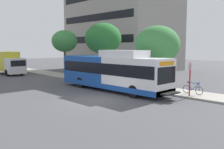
% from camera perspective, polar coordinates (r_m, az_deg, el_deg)
% --- Properties ---
extents(ground_plane, '(120.00, 120.00, 0.00)m').
position_cam_1_polar(ground_plane, '(24.71, -15.95, -2.99)').
color(ground_plane, '#4C4C51').
extents(sidewalk_curb, '(3.00, 56.00, 0.14)m').
position_cam_1_polar(sidewalk_curb, '(27.15, -0.77, -1.77)').
color(sidewalk_curb, '#A8A399').
rests_on(sidewalk_curb, ground).
extents(transit_bus, '(2.58, 12.25, 3.65)m').
position_cam_1_polar(transit_bus, '(22.10, 0.09, 0.64)').
color(transit_bus, white).
rests_on(transit_bus, ground).
extents(bus_stop_sign_pole, '(0.10, 0.36, 2.60)m').
position_cam_1_polar(bus_stop_sign_pole, '(19.80, 17.60, -0.47)').
color(bus_stop_sign_pole, red).
rests_on(bus_stop_sign_pole, sidewalk_curb).
extents(bicycle_parked, '(0.52, 1.76, 1.02)m').
position_cam_1_polar(bicycle_parked, '(20.88, 18.22, -3.17)').
color(bicycle_parked, black).
rests_on(bicycle_parked, sidewalk_curb).
extents(street_tree_near_stop, '(4.23, 4.23, 5.80)m').
position_cam_1_polar(street_tree_near_stop, '(23.85, 10.45, 6.79)').
color(street_tree_near_stop, '#4C3823').
rests_on(street_tree_near_stop, sidewalk_curb).
extents(street_tree_mid_block, '(4.20, 4.20, 6.56)m').
position_cam_1_polar(street_tree_mid_block, '(28.65, -2.07, 8.34)').
color(street_tree_mid_block, '#4C3823').
rests_on(street_tree_mid_block, sidewalk_curb).
extents(street_tree_far_block, '(3.58, 3.58, 6.16)m').
position_cam_1_polar(street_tree_far_block, '(35.50, -10.95, 7.60)').
color(street_tree_far_block, '#4C3823').
rests_on(street_tree_far_block, sidewalk_curb).
extents(box_truck_background, '(2.32, 7.01, 3.25)m').
position_cam_1_polar(box_truck_background, '(38.69, -23.01, 2.63)').
color(box_truck_background, silver).
rests_on(box_truck_background, ground).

